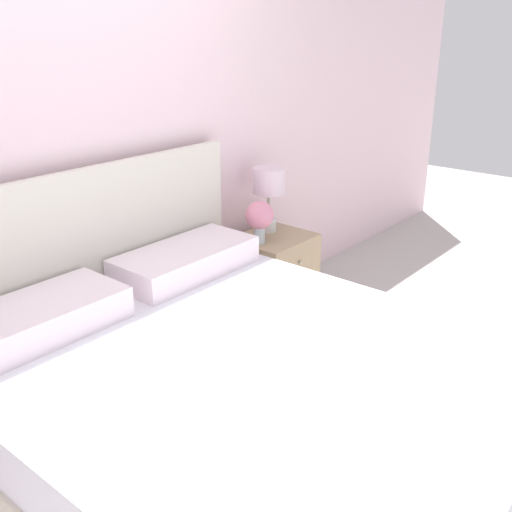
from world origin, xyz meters
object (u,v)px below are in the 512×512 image
Objects in this scene: flower_vase at (260,217)px; table_lamp at (269,186)px; nightstand at (273,276)px; bed at (237,405)px.

table_lamp is at bearing 25.08° from flower_vase.
nightstand is at bearing -122.52° from table_lamp.
bed is 1.37m from flower_vase.
flower_vase is (-0.20, -0.09, -0.13)m from table_lamp.
table_lamp is at bearing 33.93° from bed.
flower_vase reaches higher than nightstand.
bed reaches higher than table_lamp.
table_lamp is (1.27, 0.85, 0.54)m from bed.
nightstand is 1.32× the size of table_lamp.
bed is 8.17× the size of flower_vase.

